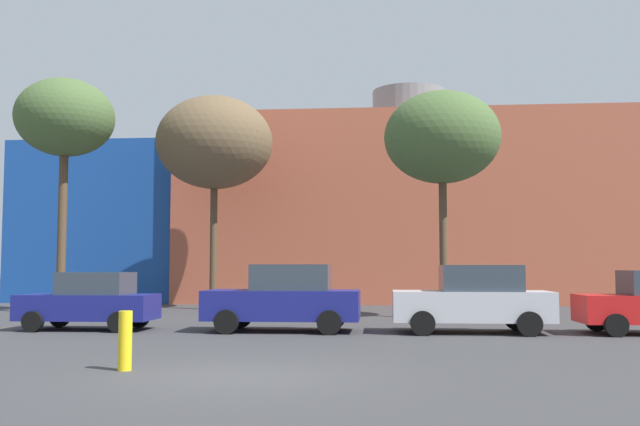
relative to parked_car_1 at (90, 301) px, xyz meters
The scene contains 9 objects.
ground_plane 10.37m from the parked_car_1, 53.79° to the right, with size 200.00×200.00×0.00m, color #38383A.
building_backdrop 21.94m from the parked_car_1, 62.45° to the left, with size 41.69×10.20×11.56m.
parked_car_1 is the anchor object (origin of this frame).
parked_car_2 5.72m from the parked_car_1, ahead, with size 4.37×2.14×1.90m.
parked_car_3 11.01m from the parked_car_1, ahead, with size 4.33×2.12×1.88m.
bare_tree_0 13.25m from the parked_car_1, 27.26° to the left, with size 4.17×4.17×8.16m.
bare_tree_1 12.06m from the parked_car_1, 83.28° to the left, with size 5.08×5.08×9.29m.
bare_tree_2 10.69m from the parked_car_1, 120.72° to the left, with size 3.90×3.90×9.37m.
bollard_yellow_0 8.79m from the parked_car_1, 63.34° to the right, with size 0.24×0.24×1.05m, color yellow.
Camera 1 is at (2.39, -11.95, 1.83)m, focal length 40.18 mm.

